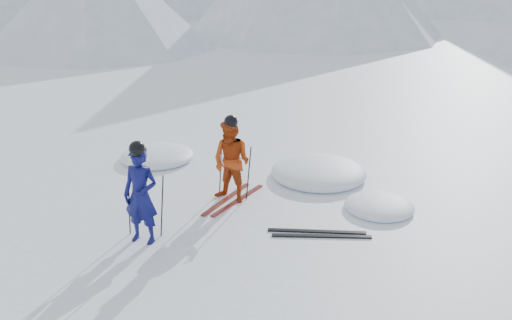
# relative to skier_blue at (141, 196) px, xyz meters

# --- Properties ---
(ground) EXTENTS (160.00, 160.00, 0.00)m
(ground) POSITION_rel_skier_blue_xyz_m (3.28, 0.85, -0.83)
(ground) COLOR white
(ground) RESTS_ON ground
(skier_blue) EXTENTS (0.64, 0.45, 1.66)m
(skier_blue) POSITION_rel_skier_blue_xyz_m (0.00, 0.00, 0.00)
(skier_blue) COLOR #0D0F53
(skier_blue) RESTS_ON ground
(skier_red) EXTENTS (0.94, 0.82, 1.63)m
(skier_red) POSITION_rel_skier_blue_xyz_m (1.01, 1.91, -0.02)
(skier_red) COLOR #AC370D
(skier_red) RESTS_ON ground
(pole_blue_left) EXTENTS (0.11, 0.08, 1.11)m
(pole_blue_left) POSITION_rel_skier_blue_xyz_m (-0.30, 0.15, -0.28)
(pole_blue_left) COLOR black
(pole_blue_left) RESTS_ON ground
(pole_blue_right) EXTENTS (0.11, 0.07, 1.11)m
(pole_blue_right) POSITION_rel_skier_blue_xyz_m (0.25, 0.25, -0.28)
(pole_blue_right) COLOR black
(pole_blue_right) RESTS_ON ground
(pole_red_left) EXTENTS (0.11, 0.09, 1.08)m
(pole_red_left) POSITION_rel_skier_blue_xyz_m (0.71, 2.16, -0.29)
(pole_red_left) COLOR black
(pole_red_left) RESTS_ON ground
(pole_red_right) EXTENTS (0.11, 0.08, 1.08)m
(pole_red_right) POSITION_rel_skier_blue_xyz_m (1.31, 2.06, -0.29)
(pole_red_right) COLOR black
(pole_red_right) RESTS_ON ground
(ski_worn_left) EXTENTS (0.53, 1.66, 0.03)m
(ski_worn_left) POSITION_rel_skier_blue_xyz_m (0.89, 1.91, -0.82)
(ski_worn_left) COLOR black
(ski_worn_left) RESTS_ON ground
(ski_worn_right) EXTENTS (0.64, 1.64, 0.03)m
(ski_worn_right) POSITION_rel_skier_blue_xyz_m (1.13, 1.91, -0.82)
(ski_worn_right) COLOR black
(ski_worn_right) RESTS_ON ground
(ski_loose_a) EXTENTS (1.69, 0.35, 0.03)m
(ski_loose_a) POSITION_rel_skier_blue_xyz_m (2.80, 0.96, -0.82)
(ski_loose_a) COLOR black
(ski_loose_a) RESTS_ON ground
(ski_loose_b) EXTENTS (1.69, 0.41, 0.03)m
(ski_loose_b) POSITION_rel_skier_blue_xyz_m (2.90, 0.81, -0.82)
(ski_loose_b) COLOR black
(ski_loose_b) RESTS_ON ground
(snow_lumps) EXTENTS (6.68, 3.11, 0.46)m
(snow_lumps) POSITION_rel_skier_blue_xyz_m (1.51, 3.40, -0.83)
(snow_lumps) COLOR white
(snow_lumps) RESTS_ON ground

